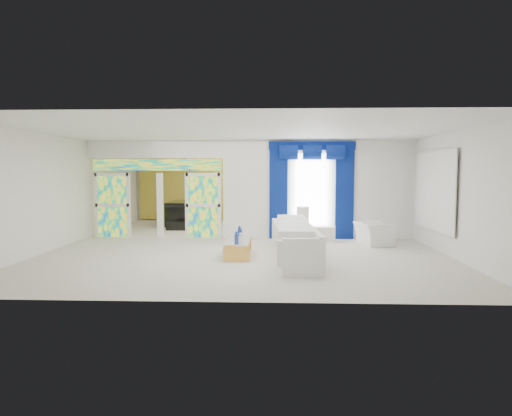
{
  "coord_description": "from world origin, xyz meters",
  "views": [
    {
      "loc": [
        0.78,
        -13.0,
        2.05
      ],
      "look_at": [
        0.3,
        -1.2,
        1.1
      ],
      "focal_mm": 32.04,
      "sensor_mm": 36.0,
      "label": 1
    }
  ],
  "objects_px": {
    "grand_piano": "(188,213)",
    "coffee_table": "(238,248)",
    "armchair": "(374,234)",
    "console_table": "(313,234)",
    "white_sofa": "(294,242)"
  },
  "relations": [
    {
      "from": "white_sofa",
      "to": "coffee_table",
      "type": "height_order",
      "value": "white_sofa"
    },
    {
      "from": "armchair",
      "to": "grand_piano",
      "type": "height_order",
      "value": "grand_piano"
    },
    {
      "from": "console_table",
      "to": "coffee_table",
      "type": "bearing_deg",
      "value": -129.98
    },
    {
      "from": "grand_piano",
      "to": "coffee_table",
      "type": "bearing_deg",
      "value": -67.69
    },
    {
      "from": "coffee_table",
      "to": "grand_piano",
      "type": "distance_m",
      "value": 6.78
    },
    {
      "from": "console_table",
      "to": "armchair",
      "type": "bearing_deg",
      "value": -24.61
    },
    {
      "from": "grand_piano",
      "to": "white_sofa",
      "type": "bearing_deg",
      "value": -59.03
    },
    {
      "from": "console_table",
      "to": "grand_piano",
      "type": "xyz_separation_m",
      "value": [
        -4.48,
        3.9,
        0.23
      ]
    },
    {
      "from": "console_table",
      "to": "armchair",
      "type": "xyz_separation_m",
      "value": [
        1.62,
        -0.74,
        0.1
      ]
    },
    {
      "from": "white_sofa",
      "to": "grand_piano",
      "type": "xyz_separation_m",
      "value": [
        -3.8,
        6.61,
        0.07
      ]
    },
    {
      "from": "white_sofa",
      "to": "coffee_table",
      "type": "bearing_deg",
      "value": 164.14
    },
    {
      "from": "armchair",
      "to": "grand_piano",
      "type": "relative_size",
      "value": 0.55
    },
    {
      "from": "white_sofa",
      "to": "coffee_table",
      "type": "xyz_separation_m",
      "value": [
        -1.35,
        0.3,
        -0.18
      ]
    },
    {
      "from": "white_sofa",
      "to": "console_table",
      "type": "bearing_deg",
      "value": 72.72
    },
    {
      "from": "white_sofa",
      "to": "armchair",
      "type": "height_order",
      "value": "white_sofa"
    }
  ]
}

